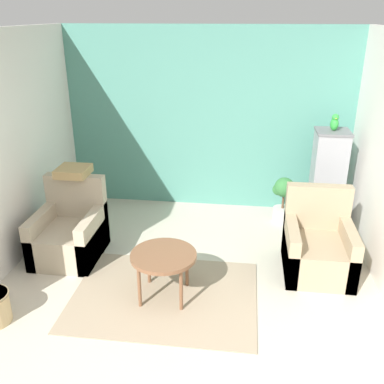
% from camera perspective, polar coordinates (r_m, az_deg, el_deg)
% --- Properties ---
extents(ground_plane, '(20.00, 20.00, 0.00)m').
position_cam_1_polar(ground_plane, '(3.79, -3.62, -23.20)').
color(ground_plane, beige).
rests_on(ground_plane, ground).
extents(wall_back_accent, '(4.18, 0.06, 2.59)m').
position_cam_1_polar(wall_back_accent, '(6.23, 2.09, 9.51)').
color(wall_back_accent, '#4C897A').
rests_on(wall_back_accent, ground_plane).
extents(wall_left, '(0.06, 3.43, 2.59)m').
position_cam_1_polar(wall_left, '(5.23, -23.12, 5.06)').
color(wall_left, silver).
rests_on(wall_left, ground_plane).
extents(area_rug, '(1.90, 1.44, 0.01)m').
position_cam_1_polar(area_rug, '(4.59, -3.67, -13.57)').
color(area_rug, gray).
rests_on(area_rug, ground_plane).
extents(coffee_table, '(0.67, 0.67, 0.50)m').
position_cam_1_polar(coffee_table, '(4.34, -3.81, -8.80)').
color(coffee_table, brown).
rests_on(coffee_table, ground_plane).
extents(armchair_left, '(0.73, 0.83, 0.92)m').
position_cam_1_polar(armchair_left, '(5.34, -15.95, -5.37)').
color(armchair_left, tan).
rests_on(armchair_left, ground_plane).
extents(armchair_right, '(0.73, 0.83, 0.92)m').
position_cam_1_polar(armchair_right, '(5.05, 16.41, -7.12)').
color(armchair_right, '#9E896B').
rests_on(armchair_right, ground_plane).
extents(birdcage, '(0.50, 0.50, 1.34)m').
position_cam_1_polar(birdcage, '(5.99, 17.55, 1.48)').
color(birdcage, slate).
rests_on(birdcage, ground_plane).
extents(parrot, '(0.10, 0.19, 0.22)m').
position_cam_1_polar(parrot, '(5.77, 18.47, 8.76)').
color(parrot, green).
rests_on(parrot, birdcage).
extents(potted_plant, '(0.30, 0.27, 0.65)m').
position_cam_1_polar(potted_plant, '(6.05, 12.08, -0.65)').
color(potted_plant, beige).
rests_on(potted_plant, ground_plane).
extents(throw_pillow, '(0.37, 0.37, 0.10)m').
position_cam_1_polar(throw_pillow, '(5.32, -15.54, 2.68)').
color(throw_pillow, tan).
rests_on(throw_pillow, armchair_left).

